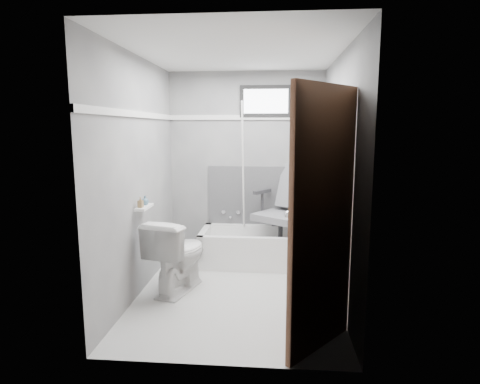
# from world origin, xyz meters

# --- Properties ---
(floor) EXTENTS (2.60, 2.60, 0.00)m
(floor) POSITION_xyz_m (0.00, 0.00, 0.00)
(floor) COLOR silver
(floor) RESTS_ON ground
(ceiling) EXTENTS (2.60, 2.60, 0.00)m
(ceiling) POSITION_xyz_m (0.00, 0.00, 2.40)
(ceiling) COLOR silver
(ceiling) RESTS_ON floor
(wall_back) EXTENTS (2.00, 0.02, 2.40)m
(wall_back) POSITION_xyz_m (0.00, 1.30, 1.20)
(wall_back) COLOR slate
(wall_back) RESTS_ON floor
(wall_front) EXTENTS (2.00, 0.02, 2.40)m
(wall_front) POSITION_xyz_m (0.00, -1.30, 1.20)
(wall_front) COLOR slate
(wall_front) RESTS_ON floor
(wall_left) EXTENTS (0.02, 2.60, 2.40)m
(wall_left) POSITION_xyz_m (-1.00, 0.00, 1.20)
(wall_left) COLOR slate
(wall_left) RESTS_ON floor
(wall_right) EXTENTS (0.02, 2.60, 2.40)m
(wall_right) POSITION_xyz_m (1.00, 0.00, 1.20)
(wall_right) COLOR slate
(wall_right) RESTS_ON floor
(bathtub) EXTENTS (1.50, 0.70, 0.42)m
(bathtub) POSITION_xyz_m (0.21, 0.93, 0.21)
(bathtub) COLOR white
(bathtub) RESTS_ON floor
(office_chair) EXTENTS (0.91, 0.91, 1.13)m
(office_chair) POSITION_xyz_m (0.45, 0.95, 0.69)
(office_chair) COLOR slate
(office_chair) RESTS_ON bathtub
(toilet) EXTENTS (0.63, 0.87, 0.77)m
(toilet) POSITION_xyz_m (-0.62, 0.02, 0.38)
(toilet) COLOR white
(toilet) RESTS_ON floor
(door) EXTENTS (0.78, 0.78, 2.00)m
(door) POSITION_xyz_m (0.98, -1.28, 1.00)
(door) COLOR #55311F
(door) RESTS_ON floor
(window) EXTENTS (0.66, 0.04, 0.40)m
(window) POSITION_xyz_m (0.25, 1.29, 2.02)
(window) COLOR black
(window) RESTS_ON wall_back
(backerboard) EXTENTS (1.50, 0.02, 0.78)m
(backerboard) POSITION_xyz_m (0.25, 1.29, 0.80)
(backerboard) COLOR #4C4C4F
(backerboard) RESTS_ON wall_back
(trim_back) EXTENTS (2.00, 0.02, 0.06)m
(trim_back) POSITION_xyz_m (0.00, 1.29, 1.82)
(trim_back) COLOR white
(trim_back) RESTS_ON wall_back
(trim_left) EXTENTS (0.02, 2.60, 0.06)m
(trim_left) POSITION_xyz_m (-0.99, 0.00, 1.82)
(trim_left) COLOR white
(trim_left) RESTS_ON wall_left
(pole) EXTENTS (0.02, 0.45, 1.91)m
(pole) POSITION_xyz_m (-0.02, 1.06, 1.05)
(pole) COLOR white
(pole) RESTS_ON bathtub
(shelf) EXTENTS (0.10, 0.32, 0.02)m
(shelf) POSITION_xyz_m (-0.93, -0.07, 0.90)
(shelf) COLOR white
(shelf) RESTS_ON wall_left
(soap_bottle_a) EXTENTS (0.05, 0.05, 0.10)m
(soap_bottle_a) POSITION_xyz_m (-0.94, -0.15, 0.97)
(soap_bottle_a) COLOR olive
(soap_bottle_a) RESTS_ON shelf
(soap_bottle_b) EXTENTS (0.10, 0.10, 0.10)m
(soap_bottle_b) POSITION_xyz_m (-0.94, -0.01, 0.96)
(soap_bottle_b) COLOR slate
(soap_bottle_b) RESTS_ON shelf
(faucet) EXTENTS (0.26, 0.10, 0.16)m
(faucet) POSITION_xyz_m (-0.20, 1.27, 0.55)
(faucet) COLOR silver
(faucet) RESTS_ON wall_back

